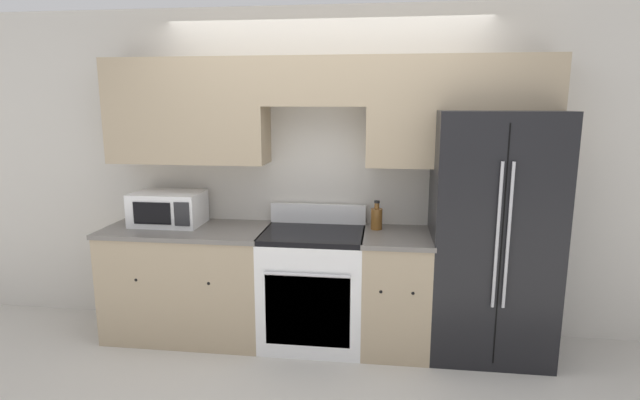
{
  "coord_description": "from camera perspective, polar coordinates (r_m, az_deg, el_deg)",
  "views": [
    {
      "loc": [
        0.48,
        -3.34,
        1.88
      ],
      "look_at": [
        0.0,
        0.31,
        1.15
      ],
      "focal_mm": 28.0,
      "sensor_mm": 36.0,
      "label": 1
    }
  ],
  "objects": [
    {
      "name": "microwave",
      "position": [
        4.2,
        -16.96,
        -0.93
      ],
      "size": [
        0.55,
        0.37,
        0.26
      ],
      "color": "white",
      "rests_on": "lower_cabinets_left"
    },
    {
      "name": "ground_plane",
      "position": [
        3.86,
        -0.62,
        -17.86
      ],
      "size": [
        12.0,
        12.0,
        0.0
      ],
      "primitive_type": "plane",
      "color": "beige"
    },
    {
      "name": "lower_cabinets_left",
      "position": [
        4.21,
        -14.78,
        -8.96
      ],
      "size": [
        1.28,
        0.64,
        0.9
      ],
      "color": "tan",
      "rests_on": "ground_plane"
    },
    {
      "name": "bottle",
      "position": [
        3.9,
        6.48,
        -2.05
      ],
      "size": [
        0.09,
        0.09,
        0.23
      ],
      "color": "brown",
      "rests_on": "lower_cabinets_right"
    },
    {
      "name": "lower_cabinets_right",
      "position": [
        3.92,
        8.63,
        -10.25
      ],
      "size": [
        0.52,
        0.64,
        0.9
      ],
      "color": "tan",
      "rests_on": "ground_plane"
    },
    {
      "name": "refrigerator",
      "position": [
        3.91,
        18.87,
        -3.75
      ],
      "size": [
        0.87,
        0.76,
        1.81
      ],
      "color": "black",
      "rests_on": "ground_plane"
    },
    {
      "name": "oven_range",
      "position": [
        3.95,
        -0.77,
        -9.87
      ],
      "size": [
        0.78,
        0.65,
        1.06
      ],
      "color": "white",
      "rests_on": "ground_plane"
    },
    {
      "name": "wall_back",
      "position": [
        3.97,
        0.56,
        5.83
      ],
      "size": [
        8.0,
        0.39,
        2.6
      ],
      "color": "beige",
      "rests_on": "ground_plane"
    }
  ]
}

